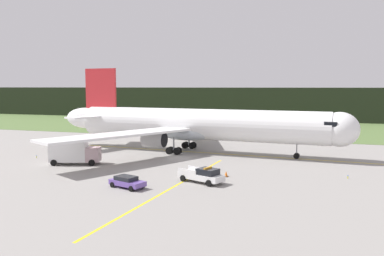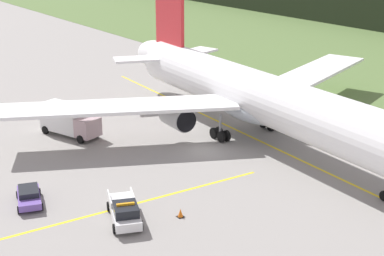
% 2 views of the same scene
% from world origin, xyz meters
% --- Properties ---
extents(ground, '(320.00, 320.00, 0.00)m').
position_xyz_m(ground, '(0.00, 0.00, 0.00)').
color(ground, gray).
extents(grass_verge, '(320.00, 48.36, 0.04)m').
position_xyz_m(grass_verge, '(0.00, 49.64, 0.02)').
color(grass_verge, '#516B37').
rests_on(grass_verge, ground).
extents(distant_tree_line, '(288.00, 4.05, 10.89)m').
position_xyz_m(distant_tree_line, '(0.00, 75.60, 5.44)').
color(distant_tree_line, black).
rests_on(distant_tree_line, ground).
extents(taxiway_centerline_main, '(68.82, 4.72, 0.01)m').
position_xyz_m(taxiway_centerline_main, '(1.70, 6.46, 0.00)').
color(taxiway_centerline_main, yellow).
rests_on(taxiway_centerline_main, ground).
extents(taxiway_centerline_spur, '(2.54, 34.93, 0.01)m').
position_xyz_m(taxiway_centerline_spur, '(6.00, -17.11, 0.00)').
color(taxiway_centerline_spur, yellow).
rests_on(taxiway_centerline_spur, ground).
extents(airliner, '(52.91, 50.82, 14.58)m').
position_xyz_m(airliner, '(1.01, 6.50, 4.75)').
color(airliner, white).
rests_on(airliner, ground).
extents(ops_pickup_truck, '(5.98, 3.91, 1.94)m').
position_xyz_m(ops_pickup_truck, '(8.51, -14.20, 0.90)').
color(ops_pickup_truck, silver).
rests_on(ops_pickup_truck, ground).
extents(catering_truck, '(7.50, 4.67, 3.56)m').
position_xyz_m(catering_truck, '(-12.47, -9.22, 1.80)').
color(catering_truck, '#B5999F').
rests_on(catering_truck, ground).
extents(staff_car, '(4.55, 3.02, 1.30)m').
position_xyz_m(staff_car, '(1.19, -19.06, 0.70)').
color(staff_car, '#674AA2').
rests_on(staff_car, ground).
extents(apron_cone, '(0.56, 0.56, 0.70)m').
position_xyz_m(apron_cone, '(10.44, -10.27, 0.34)').
color(apron_cone, black).
rests_on(apron_cone, ground).
extents(taxiway_edge_light_east, '(0.12, 0.12, 0.43)m').
position_xyz_m(taxiway_edge_light_east, '(24.87, -6.80, 0.23)').
color(taxiway_edge_light_east, yellow).
rests_on(taxiway_edge_light_east, ground).
extents(taxiway_edge_light_west, '(0.12, 0.12, 0.45)m').
position_xyz_m(taxiway_edge_light_west, '(-20.97, -6.80, 0.24)').
color(taxiway_edge_light_west, yellow).
rests_on(taxiway_edge_light_west, ground).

